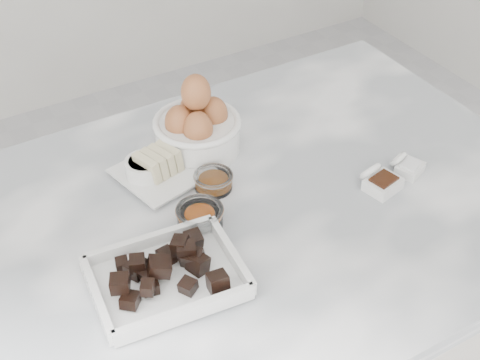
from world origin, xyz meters
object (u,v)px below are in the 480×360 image
zest_bowl (200,216)px  vanilla_spoon (380,181)px  sugar_ramekin (145,169)px  honey_bowl (213,181)px  butter_plate (160,168)px  chocolate_dish (166,274)px  salt_spoon (407,166)px  egg_bowl (197,126)px

zest_bowl → vanilla_spoon: size_ratio=0.99×
sugar_ramekin → honey_bowl: bearing=-41.3°
vanilla_spoon → butter_plate: bearing=145.5°
sugar_ramekin → vanilla_spoon: size_ratio=0.87×
chocolate_dish → honey_bowl: 0.25m
sugar_ramekin → salt_spoon: sugar_ramekin is taller
egg_bowl → vanilla_spoon: 0.37m
sugar_ramekin → zest_bowl: bearing=-79.4°
salt_spoon → chocolate_dish: bearing=-176.8°
chocolate_dish → zest_bowl: chocolate_dish is taller
sugar_ramekin → butter_plate: bearing=-15.8°
butter_plate → sugar_ramekin: size_ratio=2.40×
zest_bowl → salt_spoon: (0.41, -0.07, -0.01)m
chocolate_dish → honey_bowl: bearing=44.2°
egg_bowl → sugar_ramekin: bearing=-163.8°
sugar_ramekin → zest_bowl: 0.17m
egg_bowl → butter_plate: bearing=-156.5°
chocolate_dish → zest_bowl: (0.11, 0.10, -0.00)m
zest_bowl → butter_plate: bearing=91.5°
vanilla_spoon → salt_spoon: bearing=8.1°
zest_bowl → salt_spoon: bearing=-9.4°
butter_plate → honey_bowl: butter_plate is taller
honey_bowl → salt_spoon: salt_spoon is taller
chocolate_dish → salt_spoon: bearing=3.2°
egg_bowl → zest_bowl: bearing=-116.6°
chocolate_dish → zest_bowl: 0.15m
egg_bowl → honey_bowl: (-0.03, -0.12, -0.04)m
sugar_ramekin → zest_bowl: size_ratio=0.88×
zest_bowl → salt_spoon: size_ratio=1.13×
honey_bowl → zest_bowl: 0.10m
sugar_ramekin → salt_spoon: bearing=-27.5°
sugar_ramekin → vanilla_spoon: (0.37, -0.24, -0.01)m
egg_bowl → zest_bowl: (-0.10, -0.20, -0.03)m
vanilla_spoon → salt_spoon: size_ratio=1.14×
butter_plate → egg_bowl: (0.10, 0.05, 0.03)m
butter_plate → chocolate_dish: bearing=-112.8°
butter_plate → sugar_ramekin: bearing=164.2°
sugar_ramekin → salt_spoon: 0.50m
sugar_ramekin → egg_bowl: size_ratio=0.43×
zest_bowl → vanilla_spoon: (0.34, -0.08, -0.00)m
chocolate_dish → egg_bowl: 0.37m
egg_bowl → salt_spoon: size_ratio=2.33×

